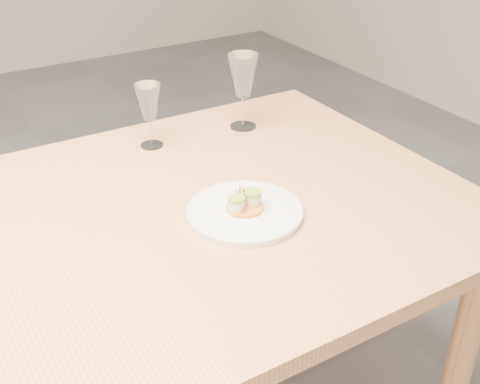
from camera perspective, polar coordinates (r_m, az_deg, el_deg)
dinner_plate at (r=1.34m, az=0.46°, el=-1.79°), size 0.26×0.26×0.07m
wine_glass_2 at (r=1.63m, az=-8.66°, el=8.29°), size 0.07×0.07×0.18m
wine_glass_3 at (r=1.72m, az=0.30°, el=10.85°), size 0.09×0.09×0.22m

